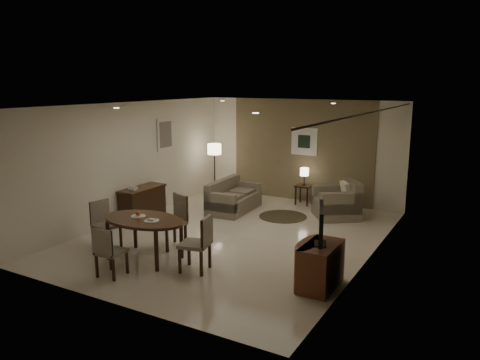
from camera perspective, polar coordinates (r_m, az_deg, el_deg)
The scene contains 31 objects.
room_shell at distance 9.80m, azimuth 0.58°, elevation 1.35°, with size 5.50×7.00×2.70m.
taupe_accent at distance 12.56m, azimuth 7.42°, elevation 3.59°, with size 3.96×0.03×2.70m, color #7B6C4C.
curtain_wall at distance 8.47m, azimuth 15.28°, elevation -0.96°, with size 0.08×6.70×2.58m, color beige, non-canonical shape.
curtain_rod at distance 8.29m, azimuth 15.78°, elevation 7.97°, with size 0.03×0.03×6.80m, color black.
art_back_frame at distance 12.46m, azimuth 7.84°, elevation 4.68°, with size 0.72×0.03×0.72m, color silver.
art_back_canvas at distance 12.45m, azimuth 7.81°, elevation 4.67°, with size 0.34×0.01×0.34m, color black.
art_left_frame at distance 11.89m, azimuth -9.11°, elevation 5.51°, with size 0.03×0.60×0.80m, color silver.
art_left_canvas at distance 11.89m, azimuth -9.05°, elevation 5.50°, with size 0.01×0.46×0.64m, color gray.
downlight_nl at distance 8.71m, azimuth -14.82°, elevation 8.48°, with size 0.10×0.10×0.01m, color white.
downlight_nr at distance 7.05m, azimuth 1.91°, elevation 8.15°, with size 0.10×0.10×0.01m, color white.
downlight_fl at distance 11.56m, azimuth -2.16°, elevation 9.62°, with size 0.10×0.10×0.01m, color white.
downlight_fr at distance 10.37m, azimuth 11.30°, elevation 9.14°, with size 0.10×0.10×0.01m, color white.
console_desk at distance 11.11m, azimuth -11.78°, elevation -2.79°, with size 0.48×1.20×0.75m, color #452A16, non-canonical shape.
telephone at distance 10.79m, azimuth -12.92°, elevation -0.95°, with size 0.20×0.14×0.09m, color white, non-canonical shape.
tv_cabinet at distance 7.46m, azimuth 9.81°, elevation -10.29°, with size 0.48×0.90×0.70m, color brown, non-canonical shape.
flat_tv at distance 7.24m, azimuth 9.85°, elevation -5.35°, with size 0.06×0.88×0.60m, color black, non-canonical shape.
dining_table at distance 8.65m, azimuth -11.51°, elevation -7.03°, with size 1.60×1.00×0.75m, color #452A16, non-canonical shape.
chair_near at distance 8.03m, azimuth -15.43°, elevation -8.34°, with size 0.41×0.41×0.85m, color #7A715E, non-canonical shape.
chair_far at distance 9.11m, azimuth -8.47°, elevation -5.06°, with size 0.49×0.49×1.02m, color #7A715E, non-canonical shape.
chair_left at distance 9.38m, azimuth -15.95°, elevation -5.28°, with size 0.43×0.43×0.90m, color #7A715E, non-canonical shape.
chair_right at distance 7.96m, azimuth -5.55°, elevation -7.71°, with size 0.47×0.47×0.97m, color #7A715E, non-canonical shape.
plate_a at distance 8.68m, azimuth -12.30°, elevation -4.33°, with size 0.26×0.26×0.02m, color white.
plate_b at distance 8.35m, azimuth -10.70°, elevation -4.91°, with size 0.26×0.26×0.02m, color white.
fruit_apple at distance 8.67m, azimuth -12.32°, elevation -4.00°, with size 0.09×0.09×0.09m, color #BF4915.
napkin at distance 8.35m, azimuth -10.71°, elevation -4.75°, with size 0.12×0.08×0.03m, color white.
round_rug at distance 11.19m, azimuth 5.25°, elevation -4.43°, with size 1.13×1.13×0.01m, color #413D24.
sofa at distance 11.57m, azimuth -0.73°, elevation -1.92°, with size 0.81×1.61×0.76m, color #7A715E, non-canonical shape.
armchair at distance 11.22m, azimuth 11.63°, elevation -2.30°, with size 0.99×0.93×0.88m, color #7A715E, non-canonical shape.
side_table at distance 12.29m, azimuth 7.78°, elevation -1.79°, with size 0.41×0.41×0.52m, color black, non-canonical shape.
table_lamp at distance 12.18m, azimuth 7.85°, elevation 0.54°, with size 0.22×0.22×0.50m, color #FFEAC1, non-canonical shape.
floor_lamp at distance 12.93m, azimuth -3.12°, elevation 1.17°, with size 0.37×0.37×1.48m, color #FFE5B7, non-canonical shape.
Camera 1 is at (4.66, -8.03, 3.15)m, focal length 35.00 mm.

